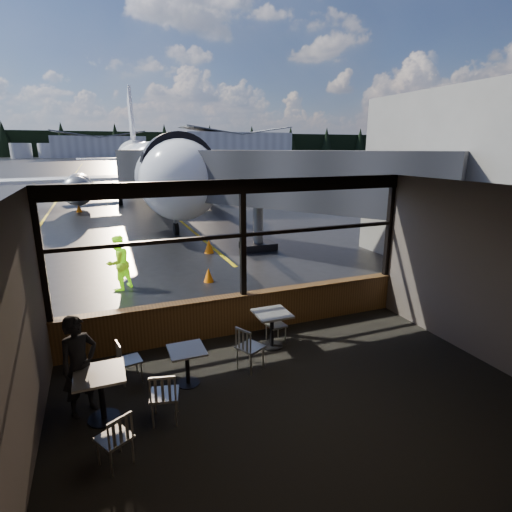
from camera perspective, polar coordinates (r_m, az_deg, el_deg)
ground_plane at (r=128.12m, az=-20.78°, el=12.39°), size 520.00×520.00×0.00m
carpet_floor at (r=7.10m, az=7.04°, el=-20.44°), size 8.00×6.00×0.01m
ceiling at (r=5.82m, az=8.16°, el=8.77°), size 8.00×6.00×0.04m
wall_left at (r=5.68m, az=-31.53°, el=-12.07°), size 0.04×6.00×3.50m
wall_right at (r=8.84m, az=30.93°, el=-2.70°), size 0.04×6.00×3.50m
wall_back at (r=4.24m, az=29.02°, el=-21.18°), size 8.00×0.04×3.50m
window_sill at (r=9.28m, az=-1.79°, el=-8.20°), size 8.00×0.28×0.90m
window_header at (r=8.56m, az=-1.95°, el=9.92°), size 8.00×0.18×0.30m
mullion_left at (r=8.33m, az=-28.40°, el=-0.11°), size 0.12×0.12×2.60m
mullion_centre at (r=8.74m, az=-1.88°, el=2.39°), size 0.12×0.12×2.60m
mullion_right at (r=10.70m, az=18.49°, el=3.99°), size 0.12×0.12×2.60m
window_transom at (r=8.72m, az=-1.89°, el=3.03°), size 8.00×0.10×0.08m
airliner at (r=30.75m, az=-15.38°, el=16.48°), size 28.48×33.94×10.20m
jet_bridge at (r=15.11m, az=3.98°, el=7.86°), size 8.31×10.16×4.43m
cafe_table_near at (r=8.64m, az=2.29°, el=-10.48°), size 0.72×0.72×0.79m
cafe_table_mid at (r=7.52m, az=-9.75°, el=-15.31°), size 0.63×0.63×0.69m
cafe_table_left at (r=6.98m, az=-21.16°, el=-18.21°), size 0.75×0.75×0.82m
chair_near_w at (r=7.81m, az=-0.82°, el=-12.94°), size 0.66×0.66×0.91m
chair_near_n at (r=8.84m, az=2.86°, el=-9.85°), size 0.48×0.48×0.79m
chair_mid_s at (r=6.67m, az=-12.94°, el=-18.80°), size 0.59×0.59×0.89m
chair_mid_w at (r=7.82m, az=-17.59°, el=-14.07°), size 0.52×0.52×0.81m
chair_left_s at (r=6.11m, az=-19.59°, el=-23.33°), size 0.61×0.61×0.83m
passenger at (r=7.05m, az=-23.88°, el=-14.15°), size 0.73×0.65×1.67m
ground_crew at (r=12.56m, az=-19.08°, el=-0.94°), size 1.02×1.00×1.65m
cone_nose at (r=16.30m, az=-6.74°, el=1.40°), size 0.40×0.40×0.56m
cone_wing at (r=29.16m, az=-23.98°, el=6.27°), size 0.38×0.38×0.53m
terminal_annex at (r=16.66m, az=29.50°, el=9.36°), size 5.00×7.00×6.00m
hangar_mid at (r=193.05m, az=-21.43°, el=14.45°), size 38.00×15.00×10.00m
hangar_right at (r=196.37m, az=-3.01°, el=15.72°), size 50.00×20.00×12.00m
fuel_tank_a at (r=191.96m, az=-30.53°, el=12.82°), size 8.00×8.00×6.00m
fuel_tank_b at (r=190.80m, az=-27.51°, el=13.20°), size 8.00×8.00×6.00m
fuel_tank_c at (r=190.16m, az=-24.44°, el=13.54°), size 8.00×8.00×6.00m
treeline at (r=218.05m, az=-21.55°, el=14.67°), size 360.00×3.00×12.00m
cone_extra at (r=12.80m, az=-6.79°, el=-2.70°), size 0.33×0.33×0.45m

